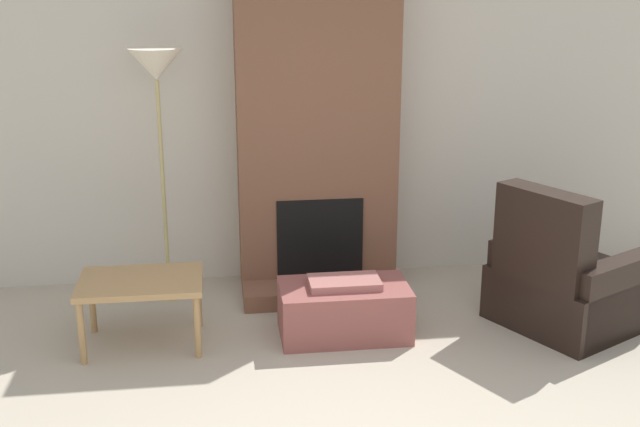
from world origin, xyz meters
The scene contains 6 objects.
wall_back centered at (0.00, 2.91, 1.30)m, with size 7.29×0.06×2.60m, color beige.
fireplace centered at (0.00, 2.65, 1.25)m, with size 1.19×0.76×2.60m.
ottoman centered at (0.06, 1.70, 0.19)m, with size 0.87×0.50×0.40m.
armchair centered at (1.60, 1.66, 0.29)m, with size 1.20×1.18×1.01m.
side_table centered at (-1.27, 1.73, 0.41)m, with size 0.80×0.56×0.46m.
floor_lamp_left centered at (-1.15, 2.54, 1.67)m, with size 0.39×0.39×1.86m.
Camera 1 is at (-0.75, -3.22, 2.38)m, focal length 45.00 mm.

